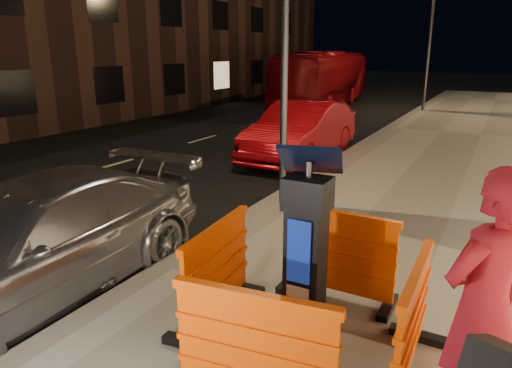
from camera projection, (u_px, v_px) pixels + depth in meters
The scene contains 14 objects.
ground_plane at pixel (164, 277), 5.87m from camera, with size 120.00×120.00×0.00m, color black.
sidewalk at pixel (404, 340), 4.47m from camera, with size 6.00×60.00×0.15m, color gray.
kerb at pixel (164, 271), 5.85m from camera, with size 0.30×60.00×0.15m, color slate.
parking_kiosk at pixel (306, 255), 4.05m from camera, with size 0.57×0.57×1.81m, color black.
barrier_front at pixel (254, 353), 3.36m from camera, with size 1.30×0.53×1.01m, color #EB4800.
barrier_back at pixel (338, 256), 4.96m from camera, with size 1.30×0.53×1.01m, color #EB4800.
barrier_kerbside at pixel (217, 272), 4.60m from camera, with size 1.30×0.53×1.01m, color #EB4800.
barrier_bldgside at pixel (412, 324), 3.73m from camera, with size 1.30×0.53×1.01m, color #EB4800.
car_silver at pixel (41, 293), 5.49m from camera, with size 1.89×4.64×1.35m, color #A3A3A8.
car_red at pixel (301, 158), 12.25m from camera, with size 1.59×4.57×1.50m, color #A30912.
bus_doubledecker at pixel (322, 106), 23.65m from camera, with size 2.30×9.84×2.74m, color maroon.
man at pixel (483, 309), 3.05m from camera, with size 0.72×0.47×1.98m, color maroon.
street_lamp_mid at pixel (285, 28), 7.39m from camera, with size 0.12×0.12×6.00m, color #3F3F44.
street_lamp_far at pixel (430, 42), 20.03m from camera, with size 0.12×0.12×6.00m, color #3F3F44.
Camera 1 is at (3.57, -4.08, 2.81)m, focal length 32.00 mm.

